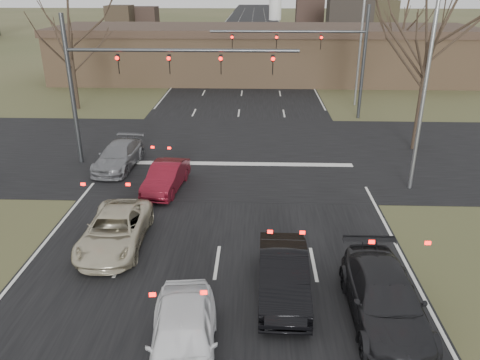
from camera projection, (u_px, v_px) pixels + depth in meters
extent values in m
plane|color=#3E4625|center=(209.00, 317.00, 14.26)|extent=(360.00, 360.00, 0.00)
cube|color=black|center=(248.00, 50.00, 69.44)|extent=(14.00, 300.00, 0.02)
cube|color=black|center=(233.00, 152.00, 28.05)|extent=(200.00, 14.00, 0.02)
cube|color=#806245|center=(263.00, 57.00, 48.25)|extent=(42.00, 10.00, 4.60)
cube|color=#38281E|center=(264.00, 30.00, 47.21)|extent=(42.40, 10.40, 0.70)
cylinder|color=#383A3D|center=(72.00, 92.00, 24.93)|extent=(0.24, 0.24, 8.00)
cylinder|color=#383A3D|center=(182.00, 50.00, 23.87)|extent=(12.00, 0.18, 0.18)
imported|color=black|center=(119.00, 64.00, 24.26)|extent=(0.16, 0.20, 1.00)
imported|color=black|center=(170.00, 64.00, 24.17)|extent=(0.16, 0.20, 1.00)
imported|color=black|center=(221.00, 64.00, 24.08)|extent=(0.16, 0.20, 1.00)
imported|color=black|center=(273.00, 65.00, 24.00)|extent=(0.16, 0.20, 1.00)
cylinder|color=#383A3D|center=(363.00, 64.00, 33.56)|extent=(0.24, 0.24, 8.00)
cylinder|color=#383A3D|center=(288.00, 32.00, 32.88)|extent=(11.00, 0.18, 0.18)
imported|color=black|center=(321.00, 42.00, 33.07)|extent=(0.16, 0.20, 1.00)
imported|color=black|center=(276.00, 42.00, 33.18)|extent=(0.16, 0.20, 1.00)
imported|color=black|center=(232.00, 42.00, 33.28)|extent=(0.16, 0.20, 1.00)
cylinder|color=gray|center=(425.00, 88.00, 21.21)|extent=(0.18, 0.18, 10.00)
cylinder|color=gray|center=(360.00, 43.00, 36.83)|extent=(0.18, 0.18, 10.00)
cylinder|color=black|center=(421.00, 98.00, 27.38)|extent=(0.32, 0.32, 6.33)
cylinder|color=black|center=(74.00, 76.00, 36.66)|extent=(0.32, 0.32, 5.23)
cylinder|color=black|center=(399.00, 60.00, 44.99)|extent=(0.32, 0.32, 4.95)
imported|color=beige|center=(115.00, 230.00, 17.89)|extent=(2.32, 4.84, 1.33)
imported|color=white|center=(183.00, 339.00, 12.32)|extent=(2.26, 4.66, 1.53)
imported|color=black|center=(283.00, 275.00, 15.06)|extent=(1.62, 4.49, 1.47)
imported|color=black|center=(385.00, 299.00, 13.90)|extent=(2.10, 5.15, 1.49)
imported|color=slate|center=(119.00, 156.00, 25.53)|extent=(2.20, 4.72, 1.33)
imported|color=#5B0D18|center=(166.00, 177.00, 22.75)|extent=(1.89, 4.17, 1.33)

